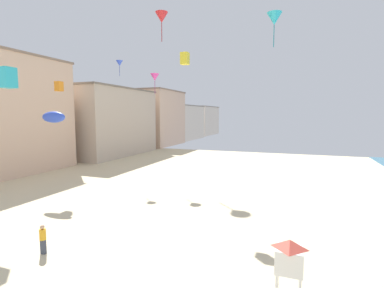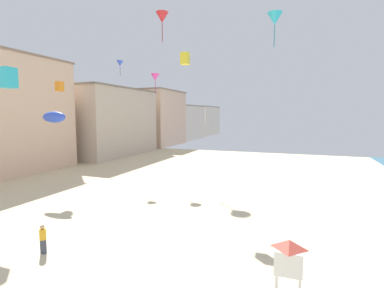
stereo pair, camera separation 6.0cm
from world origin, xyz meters
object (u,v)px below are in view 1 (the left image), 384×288
object	(u,v)px
kite_blue_parafoil	(54,117)
kite_orange_box	(59,86)
kite_cyan_delta	(274,19)
kite_magenta_delta	(155,77)
kite_red_delta	(162,18)
lifeguard_stand	(289,256)
kite_flyer	(43,238)
kite_blue_delta	(119,63)
kite_yellow_box	(185,59)
kite_cyan_box	(7,78)

from	to	relation	value
kite_blue_parafoil	kite_orange_box	world-z (taller)	kite_orange_box
kite_cyan_delta	kite_magenta_delta	xyz separation A→B (m)	(-12.93, -1.91, -5.57)
kite_red_delta	kite_magenta_delta	size ratio (longest dim) A/B	1.60
lifeguard_stand	kite_cyan_delta	size ratio (longest dim) A/B	0.74
kite_flyer	kite_blue_delta	xyz separation A→B (m)	(-7.65, 18.82, 12.96)
kite_magenta_delta	kite_orange_box	size ratio (longest dim) A/B	2.28
kite_yellow_box	kite_magenta_delta	bearing A→B (deg)	132.10
lifeguard_stand	kite_magenta_delta	world-z (taller)	kite_magenta_delta
kite_cyan_box	kite_cyan_delta	world-z (taller)	kite_cyan_delta
kite_cyan_delta	kite_orange_box	world-z (taller)	kite_cyan_delta
kite_red_delta	kite_blue_delta	bearing A→B (deg)	-136.38
kite_cyan_delta	kite_flyer	bearing A→B (deg)	-116.58
kite_blue_parafoil	kite_cyan_box	size ratio (longest dim) A/B	1.85
kite_flyer	kite_magenta_delta	xyz separation A→B (m)	(-2.71, 18.50, 11.04)
kite_flyer	kite_cyan_box	size ratio (longest dim) A/B	1.13
kite_blue_delta	kite_magenta_delta	xyz separation A→B (m)	(4.94, -0.31, -1.92)
lifeguard_stand	kite_yellow_box	distance (m)	17.18
lifeguard_stand	kite_red_delta	xyz separation A→B (m)	(-16.56, 21.88, 18.07)
kite_red_delta	kite_orange_box	size ratio (longest dim) A/B	3.64
kite_cyan_delta	kite_orange_box	xyz separation A→B (m)	(-20.40, -8.65, -6.96)
kite_flyer	kite_orange_box	xyz separation A→B (m)	(-10.19, 11.77, 9.64)
lifeguard_stand	kite_cyan_delta	bearing A→B (deg)	86.57
kite_cyan_box	kite_yellow_box	world-z (taller)	kite_yellow_box
kite_magenta_delta	kite_cyan_delta	bearing A→B (deg)	8.42
kite_blue_delta	kite_cyan_box	world-z (taller)	kite_blue_delta
kite_red_delta	kite_magenta_delta	world-z (taller)	kite_red_delta
kite_flyer	kite_yellow_box	bearing A→B (deg)	-58.33
kite_cyan_box	kite_red_delta	xyz separation A→B (m)	(2.80, 19.05, 9.63)
lifeguard_stand	kite_blue_parafoil	size ratio (longest dim) A/B	0.95
kite_magenta_delta	kite_flyer	bearing A→B (deg)	-81.66
lifeguard_stand	kite_cyan_delta	xyz separation A→B (m)	(-2.59, 19.77, 15.68)
kite_blue_parafoil	kite_magenta_delta	xyz separation A→B (m)	(5.85, 9.16, 4.51)
kite_blue_delta	kite_cyan_delta	world-z (taller)	kite_cyan_delta
lifeguard_stand	kite_yellow_box	size ratio (longest dim) A/B	2.63
kite_flyer	lifeguard_stand	distance (m)	12.85
kite_blue_parafoil	kite_red_delta	world-z (taller)	kite_red_delta
kite_blue_parafoil	kite_cyan_box	distance (m)	6.81
kite_yellow_box	kite_blue_delta	bearing A→B (deg)	146.40
kite_blue_delta	kite_orange_box	xyz separation A→B (m)	(-2.53, -7.05, -3.31)
kite_yellow_box	kite_flyer	bearing A→B (deg)	-109.83
kite_blue_parafoil	kite_red_delta	size ratio (longest dim) A/B	0.74
kite_magenta_delta	kite_red_delta	bearing A→B (deg)	104.56
kite_red_delta	kite_yellow_box	distance (m)	15.80
kite_flyer	kite_cyan_box	xyz separation A→B (m)	(-6.56, 3.48, 9.36)
kite_flyer	kite_blue_delta	size ratio (longest dim) A/B	0.89
kite_cyan_delta	kite_magenta_delta	world-z (taller)	kite_cyan_delta
kite_cyan_delta	kite_red_delta	bearing A→B (deg)	171.40
kite_cyan_delta	kite_orange_box	size ratio (longest dim) A/B	3.48
lifeguard_stand	kite_blue_parafoil	xyz separation A→B (m)	(-21.37, 8.69, 5.61)
kite_red_delta	kite_magenta_delta	xyz separation A→B (m)	(1.05, -4.03, -7.95)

